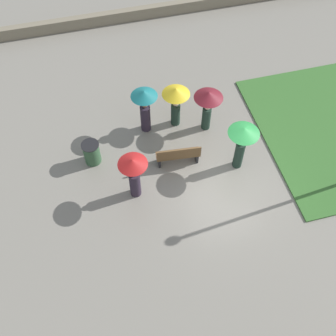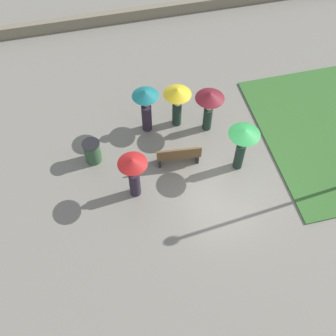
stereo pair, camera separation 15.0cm
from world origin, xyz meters
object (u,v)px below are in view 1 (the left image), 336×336
crowd_person_yellow (176,99)px  crowd_person_maroon (208,102)px  crowd_person_red (134,172)px  crowd_person_green (242,139)px  crowd_person_teal (145,105)px  park_bench (178,155)px  trash_bin (92,153)px

crowd_person_yellow → crowd_person_maroon: crowd_person_maroon is taller
crowd_person_red → crowd_person_green: bearing=-137.4°
crowd_person_maroon → crowd_person_teal: crowd_person_teal is taller
crowd_person_teal → park_bench: bearing=82.8°
trash_bin → crowd_person_green: 5.21m
crowd_person_green → crowd_person_yellow: crowd_person_green is taller
crowd_person_red → crowd_person_maroon: (-3.17, -2.23, 0.11)m
crowd_person_yellow → crowd_person_teal: bearing=46.1°
park_bench → crowd_person_green: 2.30m
crowd_person_green → crowd_person_maroon: (0.55, -1.98, -0.08)m
crowd_person_green → crowd_person_yellow: (1.59, -2.47, -0.14)m
trash_bin → crowd_person_yellow: size_ratio=0.51×
crowd_person_yellow → crowd_person_green: bearing=169.0°
crowd_person_yellow → crowd_person_red: bearing=98.3°
park_bench → crowd_person_teal: 2.17m
crowd_person_maroon → park_bench: bearing=138.7°
crowd_person_red → crowd_person_teal: (-0.97, -2.72, 0.05)m
trash_bin → park_bench: bearing=163.5°
park_bench → crowd_person_teal: bearing=-62.6°
trash_bin → crowd_person_maroon: 4.48m
crowd_person_red → crowd_person_maroon: bearing=-106.1°
crowd_person_green → crowd_person_teal: bearing=-63.7°
crowd_person_red → crowd_person_yellow: bearing=-89.1°
crowd_person_teal → crowd_person_yellow: bearing=151.0°
park_bench → crowd_person_red: bearing=32.2°
crowd_person_green → crowd_person_yellow: size_ratio=1.11×
crowd_person_green → crowd_person_red: crowd_person_green is taller
crowd_person_yellow → trash_bin: bearing=63.0°
crowd_person_maroon → trash_bin: bearing=101.9°
crowd_person_green → crowd_person_red: bearing=-17.8°
crowd_person_green → crowd_person_teal: (2.74, -2.47, -0.14)m
park_bench → crowd_person_teal: (0.74, -1.86, 0.83)m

